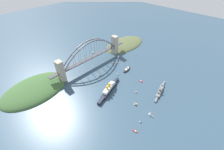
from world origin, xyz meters
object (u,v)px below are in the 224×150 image
object	(u,v)px
ocean_liner	(109,89)
small_boat_5	(151,113)
seaplane_taxiing_near_bridge	(93,52)
small_boat_7	(117,62)
naval_cruiser	(160,91)
small_boat_9	(141,81)
small_boat_4	(136,92)
harbor_ferry_steamer	(127,69)
harbor_arch_bridge	(91,56)
small_boat_2	(118,56)
small_boat_0	(135,103)
channel_marker_buoy	(114,64)
small_boat_8	(140,121)
small_boat_3	(135,131)
small_boat_1	(118,73)
small_boat_6	(100,74)

from	to	relation	value
ocean_liner	small_boat_5	distance (m)	104.40
seaplane_taxiing_near_bridge	small_boat_7	distance (m)	95.07
naval_cruiser	small_boat_5	world-z (taller)	naval_cruiser
naval_cruiser	small_boat_9	world-z (taller)	naval_cruiser
seaplane_taxiing_near_bridge	small_boat_7	world-z (taller)	small_boat_7
small_boat_4	small_boat_9	bearing A→B (deg)	-159.32
ocean_liner	harbor_ferry_steamer	xyz separation A→B (m)	(-91.30, -22.14, -3.92)
naval_cruiser	harbor_ferry_steamer	size ratio (longest dim) A/B	2.42
harbor_arch_bridge	harbor_ferry_steamer	xyz separation A→B (m)	(-50.54, 85.96, -27.56)
small_boat_5	small_boat_2	bearing A→B (deg)	-121.22
small_boat_2	harbor_arch_bridge	bearing A→B (deg)	-17.45
ocean_liner	small_boat_7	bearing A→B (deg)	-146.72
harbor_arch_bridge	small_boat_0	xyz separation A→B (m)	(30.38, 175.10, -25.19)
small_boat_7	channel_marker_buoy	xyz separation A→B (m)	(11.05, -2.17, -2.79)
naval_cruiser	small_boat_2	xyz separation A→B (m)	(-43.08, -166.84, 2.04)
small_boat_2	small_boat_8	bearing A→B (deg)	52.48
ocean_liner	small_boat_3	distance (m)	111.36
small_boat_1	channel_marker_buoy	xyz separation A→B (m)	(-26.71, -39.62, -2.50)
small_boat_9	harbor_arch_bridge	bearing A→B (deg)	-74.55
small_boat_6	small_boat_5	bearing A→B (deg)	85.04
small_boat_3	small_boat_8	xyz separation A→B (m)	(-21.88, -5.00, 2.04)
small_boat_9	harbor_ferry_steamer	bearing A→B (deg)	-102.29
channel_marker_buoy	ocean_liner	bearing A→B (deg)	37.43
small_boat_0	small_boat_1	xyz separation A→B (m)	(-49.50, -93.63, -1.24)
small_boat_8	small_boat_9	distance (m)	117.40
small_boat_2	small_boat_0	bearing A→B (deg)	53.04
small_boat_2	small_boat_8	xyz separation A→B (m)	(139.48, 181.63, -2.05)
small_boat_6	small_boat_2	bearing A→B (deg)	-165.95
seaplane_taxiing_near_bridge	small_boat_0	world-z (taller)	small_boat_0
small_boat_3	small_boat_4	bearing A→B (deg)	-143.91
small_boat_6	small_boat_8	bearing A→B (deg)	75.49
small_boat_9	small_boat_6	bearing A→B (deg)	-58.18
ocean_liner	small_boat_0	size ratio (longest dim) A/B	8.50
small_boat_7	small_boat_9	distance (m)	97.89
small_boat_5	small_boat_9	size ratio (longest dim) A/B	1.02
small_boat_9	channel_marker_buoy	bearing A→B (deg)	-94.13
small_boat_3	small_boat_8	world-z (taller)	small_boat_8
small_boat_8	ocean_liner	bearing A→B (deg)	-99.56
small_boat_9	small_boat_5	bearing A→B (deg)	45.91
small_boat_0	small_boat_3	size ratio (longest dim) A/B	1.03
small_boat_1	small_boat_6	world-z (taller)	small_boat_6
seaplane_taxiing_near_bridge	small_boat_4	xyz separation A→B (m)	(46.27, 205.39, -0.99)
small_boat_7	small_boat_9	bearing A→B (deg)	79.31
small_boat_3	small_boat_5	world-z (taller)	small_boat_5
harbor_arch_bridge	small_boat_7	world-z (taller)	harbor_arch_bridge
small_boat_3	small_boat_4	world-z (taller)	small_boat_4
naval_cruiser	small_boat_7	xyz separation A→B (m)	(-17.97, -148.60, 1.12)
small_boat_6	small_boat_9	bearing A→B (deg)	121.82
small_boat_7	small_boat_8	size ratio (longest dim) A/B	1.50
small_boat_4	small_boat_3	bearing A→B (deg)	36.09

